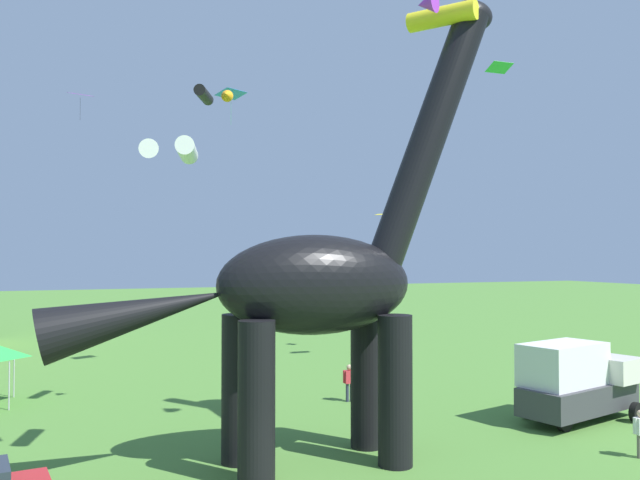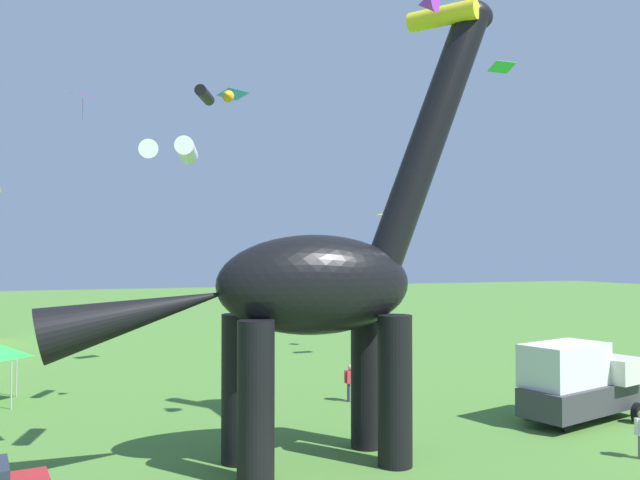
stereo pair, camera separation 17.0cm
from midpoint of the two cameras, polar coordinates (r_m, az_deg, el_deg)
name	(u,v)px [view 1 (the left image)]	position (r m, az deg, el deg)	size (l,w,h in m)	color
dinosaur_sculpture	(314,285)	(20.81, -0.77, -4.01)	(15.37, 3.26, 16.06)	black
parked_box_truck	(576,380)	(28.65, 21.74, -11.57)	(5.95, 3.42, 3.20)	#38383D
person_vendor_side	(370,379)	(32.30, 4.35, -12.25)	(0.41, 0.18, 1.10)	black
person_far_spectator	(230,384)	(29.44, -8.17, -12.58)	(0.64, 0.28, 1.72)	#2D3347
person_near_flyer	(349,379)	(30.24, 2.47, -12.30)	(0.64, 0.28, 1.71)	#2D3347
kite_near_high	(381,214)	(45.00, 5.37, 2.29)	(0.94, 0.99, 0.97)	yellow
kite_near_low	(499,68)	(40.29, 15.60, 14.61)	(1.42, 1.03, 0.40)	green
kite_apex	(209,95)	(26.85, -10.09, 12.64)	(1.69, 1.72, 0.49)	black
kite_trailing	(80,95)	(37.51, -20.74, 12.05)	(1.39, 1.17, 1.51)	purple
kite_high_left	(439,14)	(24.62, 10.35, 19.26)	(2.67, 2.54, 0.75)	yellow
kite_drifting	(231,94)	(37.37, -8.08, 12.78)	(1.87, 1.70, 1.88)	#287AE5
kite_high_right	(179,150)	(20.42, -12.72, 7.82)	(1.97, 2.13, 0.60)	white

